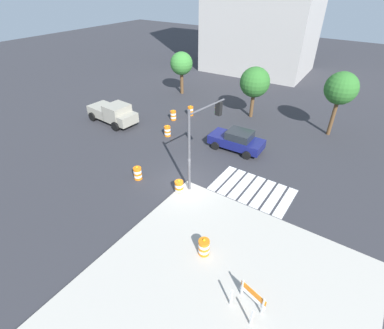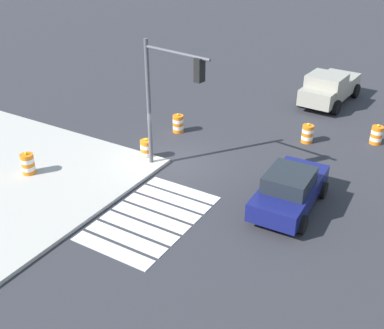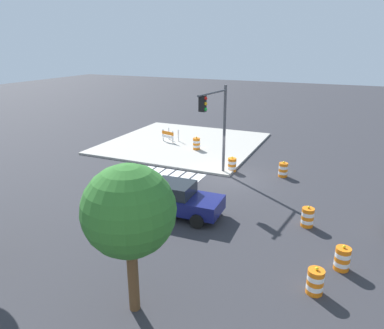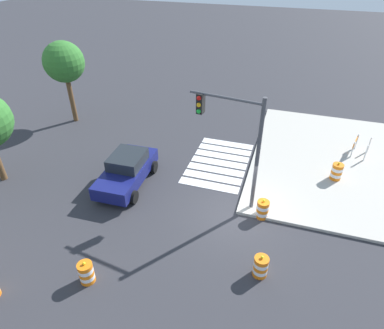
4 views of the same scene
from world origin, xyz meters
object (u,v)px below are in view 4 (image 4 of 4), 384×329
at_px(sports_car, 127,170).
at_px(traffic_barrel_on_sidewalk, 337,172).
at_px(traffic_barrel_near_corner, 86,273).
at_px(traffic_light_pole, 234,132).
at_px(construction_barricade, 358,145).
at_px(street_tree_streetside_far, 64,63).
at_px(traffic_barrel_median_far, 261,266).
at_px(traffic_barrel_far_curb, 263,209).

height_order(sports_car, traffic_barrel_on_sidewalk, sports_car).
height_order(traffic_barrel_near_corner, traffic_light_pole, traffic_light_pole).
distance_m(construction_barricade, street_tree_streetside_far, 18.88).
xyz_separation_m(sports_car, construction_barricade, (6.50, -11.64, -0.09)).
bearing_deg(street_tree_streetside_far, traffic_barrel_median_far, -123.05).
bearing_deg(construction_barricade, traffic_barrel_on_sidewalk, 157.79).
bearing_deg(traffic_barrel_near_corner, traffic_barrel_far_curb, -46.29).
xyz_separation_m(traffic_barrel_on_sidewalk, traffic_light_pole, (-3.41, 5.01, 3.31)).
relative_size(traffic_barrel_on_sidewalk, street_tree_streetside_far, 0.19).
relative_size(traffic_barrel_median_far, traffic_barrel_on_sidewalk, 1.00).
height_order(traffic_barrel_median_far, traffic_barrel_on_sidewalk, traffic_barrel_on_sidewalk).
height_order(traffic_barrel_median_far, traffic_barrel_far_curb, same).
distance_m(traffic_barrel_near_corner, traffic_light_pole, 8.08).
height_order(construction_barricade, street_tree_streetside_far, street_tree_streetside_far).
relative_size(traffic_barrel_median_far, street_tree_streetside_far, 0.19).
relative_size(traffic_barrel_near_corner, traffic_light_pole, 0.19).
distance_m(traffic_barrel_on_sidewalk, street_tree_streetside_far, 17.78).
relative_size(traffic_barrel_near_corner, street_tree_streetside_far, 0.19).
height_order(traffic_barrel_far_curb, traffic_barrel_on_sidewalk, traffic_barrel_on_sidewalk).
bearing_deg(traffic_light_pole, traffic_barrel_far_curb, -108.43).
relative_size(sports_car, street_tree_streetside_far, 0.80).
height_order(sports_car, traffic_light_pole, traffic_light_pole).
bearing_deg(sports_car, construction_barricade, -60.82).
height_order(sports_car, traffic_barrel_median_far, sports_car).
bearing_deg(traffic_barrel_far_curb, traffic_barrel_median_far, -173.60).
bearing_deg(construction_barricade, sports_car, 119.18).
xyz_separation_m(construction_barricade, traffic_light_pole, (-6.46, 6.25, 3.19)).
bearing_deg(sports_car, traffic_barrel_on_sidewalk, -71.63).
relative_size(traffic_barrel_near_corner, construction_barricade, 0.73).
height_order(traffic_barrel_on_sidewalk, street_tree_streetside_far, street_tree_streetside_far).
distance_m(traffic_barrel_near_corner, traffic_barrel_far_curb, 7.96).
distance_m(sports_car, traffic_barrel_far_curb, 7.11).
height_order(traffic_barrel_far_curb, traffic_light_pole, traffic_light_pole).
distance_m(traffic_barrel_median_far, traffic_barrel_on_sidewalk, 7.82).
relative_size(traffic_barrel_near_corner, traffic_barrel_median_far, 1.00).
bearing_deg(construction_barricade, traffic_barrel_median_far, 157.81).
xyz_separation_m(traffic_barrel_on_sidewalk, construction_barricade, (3.05, -1.25, 0.12)).
xyz_separation_m(traffic_barrel_near_corner, traffic_barrel_far_curb, (5.50, -5.75, 0.00)).
distance_m(sports_car, traffic_barrel_median_far, 8.36).
bearing_deg(traffic_light_pole, traffic_barrel_on_sidewalk, -55.71).
bearing_deg(traffic_barrel_on_sidewalk, street_tree_streetside_far, 83.09).
distance_m(traffic_barrel_median_far, street_tree_streetside_far, 17.51).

